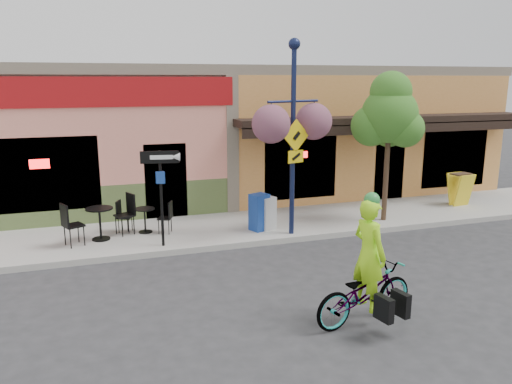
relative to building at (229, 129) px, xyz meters
The scene contains 14 objects.
ground 7.83m from the building, 90.00° to the right, with size 90.00×90.00×0.00m, color #2D2D30.
sidewalk 5.91m from the building, 90.00° to the right, with size 24.00×3.00×0.15m, color #9E9B93.
curb 7.28m from the building, 90.00° to the right, with size 24.00×0.12×0.15m, color #A8A59E.
building is the anchor object (origin of this frame).
bicycle 11.46m from the building, 93.53° to the right, with size 0.70×2.01×1.06m, color maroon.
cyclist_rider 11.40m from the building, 93.28° to the right, with size 0.70×0.46×1.92m, color #ABFF1A.
lamp_post 6.69m from the building, 91.30° to the right, with size 1.57×0.63×4.92m, color #131B3E, non-canonical shape.
one_way_sign 7.54m from the building, 117.63° to the right, with size 0.89×0.19×2.31m, color black, non-canonical shape.
cafe_set_left 7.65m from the building, 130.74° to the right, with size 1.78×0.89×1.07m, color black, non-canonical shape.
cafe_set_right 6.80m from the building, 124.86° to the right, with size 1.42×0.71×0.85m, color black, non-canonical shape.
newspaper_box_blue 6.40m from the building, 97.90° to the right, with size 0.44×0.39×0.98m, color navy, non-canonical shape.
newspaper_box_grey 6.36m from the building, 96.00° to the right, with size 0.41×0.37×0.88m, color #B4B4B4, non-canonical shape.
street_tree 6.92m from the building, 65.67° to the right, with size 1.64×1.64×4.21m, color #3D7A26, non-canonical shape.
sandwich_board 8.53m from the building, 43.33° to the right, with size 0.62×0.46×1.04m, color yellow, non-canonical shape.
Camera 1 is at (-4.93, -10.74, 4.07)m, focal length 35.00 mm.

